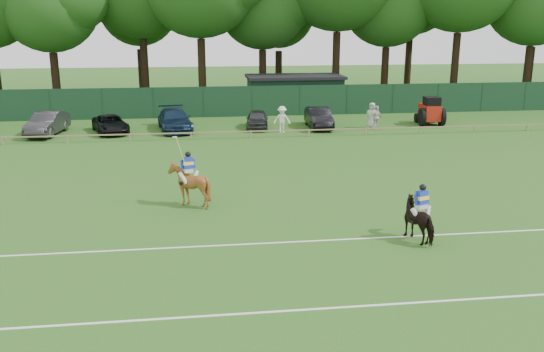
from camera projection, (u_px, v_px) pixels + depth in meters
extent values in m
plane|color=#1E4C14|center=(269.00, 233.00, 21.60)|extent=(160.00, 160.00, 0.00)
imported|color=black|center=(420.00, 220.00, 20.78)|extent=(1.40, 1.97, 1.52)
imported|color=brown|center=(189.00, 185.00, 24.60)|extent=(1.85, 1.99, 1.86)
imported|color=#2D2C2F|center=(47.00, 124.00, 39.82)|extent=(2.26, 4.95, 1.57)
imported|color=black|center=(111.00, 124.00, 40.55)|extent=(3.31, 4.87, 1.24)
imported|color=#13253D|center=(175.00, 120.00, 41.42)|extent=(2.89, 5.56, 1.54)
imported|color=#323235|center=(257.00, 119.00, 42.25)|extent=(2.02, 4.05, 1.32)
imported|color=black|center=(319.00, 118.00, 42.44)|extent=(1.71, 4.54, 1.48)
imported|color=white|center=(282.00, 119.00, 40.64)|extent=(1.26, 0.80, 1.86)
imported|color=beige|center=(376.00, 118.00, 41.61)|extent=(1.10, 0.90, 1.76)
imported|color=beige|center=(372.00, 115.00, 42.19)|extent=(1.10, 0.97, 1.89)
cube|color=silver|center=(421.00, 206.00, 20.63)|extent=(0.43, 0.37, 0.18)
cube|color=#1A33BD|center=(422.00, 197.00, 20.55)|extent=(0.48, 0.43, 0.51)
cube|color=yellow|center=(422.00, 198.00, 20.56)|extent=(0.50, 0.42, 0.18)
sphere|color=black|center=(423.00, 187.00, 20.45)|extent=(0.25, 0.25, 0.25)
cylinder|color=silver|center=(427.00, 213.00, 20.79)|extent=(0.39, 0.44, 0.59)
cylinder|color=silver|center=(416.00, 215.00, 20.55)|extent=(0.46, 0.29, 0.59)
cube|color=silver|center=(189.00, 170.00, 24.43)|extent=(0.41, 0.34, 0.18)
cube|color=#1A33BD|center=(188.00, 163.00, 24.35)|extent=(0.46, 0.39, 0.51)
cube|color=yellow|center=(188.00, 163.00, 24.35)|extent=(0.48, 0.38, 0.18)
sphere|color=black|center=(188.00, 154.00, 24.25)|extent=(0.25, 0.25, 0.25)
cylinder|color=silver|center=(195.00, 177.00, 24.55)|extent=(0.41, 0.41, 0.59)
cylinder|color=silver|center=(183.00, 178.00, 24.37)|extent=(0.44, 0.31, 0.59)
cylinder|color=tan|center=(180.00, 151.00, 24.14)|extent=(0.40, 0.51, 1.17)
cube|color=silver|center=(296.00, 310.00, 15.86)|extent=(60.00, 0.10, 0.01)
cube|color=silver|center=(273.00, 243.00, 20.65)|extent=(60.00, 0.10, 0.01)
cube|color=#997F5B|center=(236.00, 132.00, 38.71)|extent=(62.00, 0.08, 0.08)
cube|color=#14351E|center=(228.00, 102.00, 47.11)|extent=(92.00, 0.04, 2.50)
cube|color=#14331E|center=(294.00, 94.00, 50.68)|extent=(8.00, 4.00, 2.80)
cube|color=black|center=(295.00, 77.00, 50.28)|extent=(8.40, 4.40, 0.24)
cube|color=#AC1E0F|center=(430.00, 112.00, 43.79)|extent=(1.31, 2.22, 1.16)
cube|color=black|center=(432.00, 102.00, 43.24)|extent=(1.15, 1.23, 0.80)
cylinder|color=black|center=(422.00, 117.00, 43.22)|extent=(0.36, 1.36, 1.34)
cylinder|color=black|center=(442.00, 117.00, 43.30)|extent=(0.36, 1.36, 1.34)
cylinder|color=black|center=(417.00, 118.00, 44.77)|extent=(0.32, 0.73, 0.71)
cylinder|color=black|center=(434.00, 118.00, 44.84)|extent=(0.32, 0.73, 0.71)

